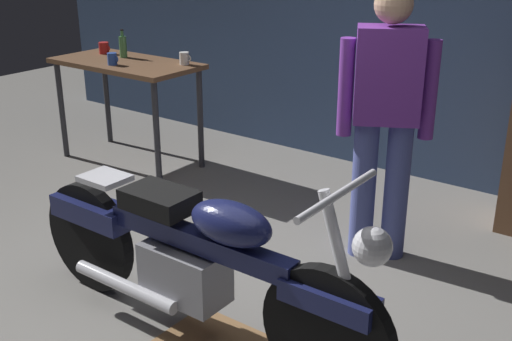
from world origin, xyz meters
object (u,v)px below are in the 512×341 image
Objects in this scene: person_standing at (385,115)px; bottle at (123,46)px; mug_white_ceramic at (185,58)px; mug_red_diner at (104,48)px; mug_blue_enamel at (112,59)px; motorcycle at (194,257)px.

bottle is at bearing -36.52° from person_standing.
mug_white_ceramic is 0.47× the size of bottle.
mug_red_diner is (-0.90, -0.07, -0.00)m from mug_white_ceramic.
bottle is at bearing -2.94° from mug_red_diner.
mug_blue_enamel is 0.33m from bottle.
person_standing reaches higher than mug_blue_enamel.
mug_white_ceramic is (-1.68, 1.79, 0.50)m from motorcycle.
mug_blue_enamel is 0.52m from mug_red_diner.
person_standing is 2.49m from mug_blue_enamel.
mug_blue_enamel is (-2.49, 0.10, 0.02)m from person_standing.
person_standing is 2.68m from bottle.
bottle is (-0.17, 0.27, 0.05)m from mug_blue_enamel.
mug_blue_enamel is at bearing 146.05° from motorcycle.
person_standing is at bearing -12.78° from mug_white_ceramic.
bottle reaches higher than mug_white_ceramic.
person_standing is 2.07m from mug_white_ceramic.
mug_white_ceramic is 0.64m from bottle.
motorcycle is 1.31× the size of person_standing.
motorcycle is at bearing -33.74° from mug_blue_enamel.
bottle is (-2.31, 1.71, 0.55)m from motorcycle.
motorcycle is 2.92m from bottle.
mug_white_ceramic is at bearing -41.31° from person_standing.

